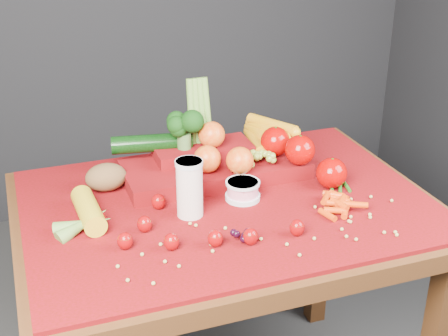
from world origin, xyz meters
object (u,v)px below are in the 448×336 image
object	(u,v)px
yogurt_bowl	(243,190)
produce_mound	(227,155)
milk_glass	(190,186)
table	(226,235)

from	to	relation	value
yogurt_bowl	produce_mound	distance (m)	0.16
produce_mound	milk_glass	bearing A→B (deg)	-131.54
milk_glass	produce_mound	size ratio (longest dim) A/B	0.25
table	yogurt_bowl	bearing A→B (deg)	-3.69
yogurt_bowl	milk_glass	bearing A→B (deg)	-167.23
table	yogurt_bowl	world-z (taller)	yogurt_bowl
table	yogurt_bowl	size ratio (longest dim) A/B	11.70
milk_glass	produce_mound	bearing A→B (deg)	48.46
milk_glass	produce_mound	world-z (taller)	produce_mound
table	produce_mound	distance (m)	0.23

